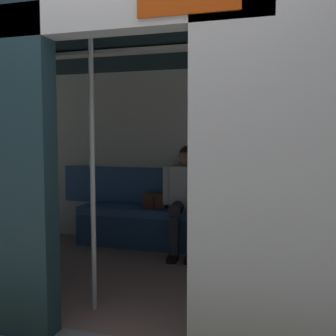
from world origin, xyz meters
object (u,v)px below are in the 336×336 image
object	(u,v)px
train_car	(164,118)
handbag	(156,201)
bench_seat	(193,220)
grab_pole_door	(93,172)
person_seated	(186,192)
book	(225,211)

from	to	relation	value
train_car	handbag	world-z (taller)	train_car
bench_seat	grab_pole_door	xyz separation A→B (m)	(0.39, 1.69, 0.68)
train_car	person_seated	size ratio (longest dim) A/B	5.37
person_seated	book	xyz separation A→B (m)	(-0.42, -0.07, -0.20)
train_car	grab_pole_door	size ratio (longest dim) A/B	3.10
book	bench_seat	bearing A→B (deg)	-1.01
bench_seat	person_seated	xyz separation A→B (m)	(0.07, 0.05, 0.33)
person_seated	grab_pole_door	bearing A→B (deg)	79.15
person_seated	book	world-z (taller)	person_seated
person_seated	book	distance (m)	0.47
bench_seat	book	xyz separation A→B (m)	(-0.35, -0.01, 0.12)
train_car	person_seated	xyz separation A→B (m)	(0.02, -0.93, -0.77)
handbag	grab_pole_door	xyz separation A→B (m)	(-0.08, 1.74, 0.49)
train_car	bench_seat	world-z (taller)	train_car
bench_seat	person_seated	size ratio (longest dim) A/B	2.33
person_seated	grab_pole_door	size ratio (longest dim) A/B	0.58
bench_seat	person_seated	distance (m)	0.34
bench_seat	book	size ratio (longest dim) A/B	12.60
bench_seat	train_car	bearing A→B (deg)	86.92
train_car	bench_seat	bearing A→B (deg)	-93.08
train_car	bench_seat	distance (m)	1.48
person_seated	handbag	bearing A→B (deg)	-14.56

